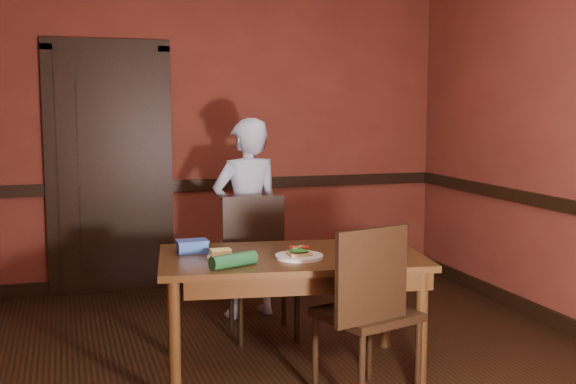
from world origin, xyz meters
TOP-DOWN VIEW (x-y plane):
  - floor at (0.00, 0.00)m, footprint 4.00×4.50m
  - wall_back at (0.00, 2.25)m, footprint 4.00×0.02m
  - wall_front at (0.00, -2.25)m, footprint 4.00×0.02m
  - dado_back at (0.00, 2.23)m, footprint 4.00×0.03m
  - baseboard_back at (0.00, 2.23)m, footprint 4.00×0.03m
  - baseboard_right at (1.99, 0.00)m, footprint 0.03×4.50m
  - door at (-1.00, 2.22)m, footprint 1.05×0.07m
  - dining_table at (-0.10, -0.03)m, footprint 1.66×1.09m
  - chair_far at (-0.07, 0.69)m, footprint 0.48×0.48m
  - chair_near at (0.18, -0.52)m, footprint 0.58×0.58m
  - person at (-0.06, 1.20)m, footprint 0.61×0.46m
  - sandwich_plate at (-0.09, -0.14)m, footprint 0.28×0.28m
  - sauce_jar at (0.16, -0.21)m, footprint 0.07×0.07m
  - cheese_saucer at (-0.52, 0.02)m, footprint 0.16×0.16m
  - food_tub at (-0.65, 0.19)m, footprint 0.19×0.13m
  - wrapped_veg at (-0.50, -0.26)m, footprint 0.29×0.18m

SIDE VIEW (x-z plane):
  - floor at x=0.00m, z-range -0.01..0.01m
  - baseboard_back at x=0.00m, z-range 0.00..0.12m
  - baseboard_right at x=1.99m, z-range 0.00..0.12m
  - dining_table at x=-0.10m, z-range 0.00..0.72m
  - chair_far at x=-0.07m, z-range 0.00..0.96m
  - chair_near at x=0.18m, z-range 0.00..0.99m
  - cheese_saucer at x=-0.52m, z-range 0.72..0.77m
  - sandwich_plate at x=-0.09m, z-range 0.71..0.78m
  - person at x=-0.06m, z-range 0.00..1.51m
  - wrapped_veg at x=-0.50m, z-range 0.72..0.80m
  - food_tub at x=-0.65m, z-range 0.72..0.80m
  - sauce_jar at x=0.16m, z-range 0.72..0.80m
  - dado_back at x=0.00m, z-range 0.85..0.95m
  - door at x=-1.00m, z-range -0.01..2.19m
  - wall_back at x=0.00m, z-range 0.00..2.70m
  - wall_front at x=0.00m, z-range 0.00..2.70m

